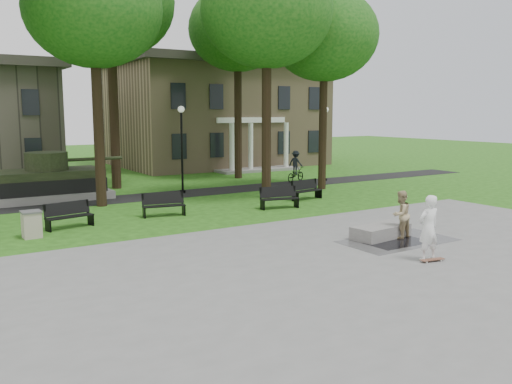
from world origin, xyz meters
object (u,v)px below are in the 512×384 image
Objects in this scene: skateboarder at (428,228)px; cyclist at (296,169)px; friend_watching at (401,214)px; trash_bin at (32,224)px; park_bench_0 at (69,214)px; concrete_block at (381,231)px.

skateboarder is 18.86m from cyclist.
cyclist is at bearing -123.09° from friend_watching.
cyclist is 2.05× the size of trash_bin.
park_bench_0 reaches higher than trash_bin.
park_bench_0 is (-9.39, 8.01, -0.34)m from friend_watching.
concrete_block is at bearing 133.33° from cyclist.
park_bench_0 is at bearing -48.67° from skateboarder.
skateboarder reaches higher than concrete_block.
skateboarder is (-0.96, -2.87, 0.76)m from concrete_block.
skateboarder reaches higher than trash_bin.
park_bench_0 is at bearing -50.44° from friend_watching.
friend_watching is 12.99m from trash_bin.
concrete_block is 0.91m from friend_watching.
concrete_block is at bearing -46.24° from friend_watching.
cyclist reaches higher than friend_watching.
concrete_block is 3.12m from skateboarder.
concrete_block is at bearing -32.65° from trash_bin.
friend_watching reaches higher than park_bench_0.
park_bench_0 is at bearing 91.94° from cyclist.
cyclist is 18.82m from trash_bin.
concrete_block is 1.11× the size of skateboarder.
skateboarder reaches higher than park_bench_0.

